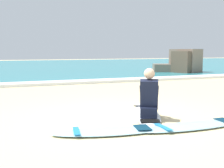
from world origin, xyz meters
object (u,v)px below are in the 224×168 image
surfboard_main (147,114)px  surfer_seated (149,98)px  surfboard_spare_far (193,126)px  surfboard_spare_near (108,131)px

surfboard_main → surfer_seated: bearing=-112.2°
surfboard_spare_far → surfboard_main: bearing=104.4°
surfboard_main → surfboard_spare_far: bearing=-75.6°
surfboard_spare_near → surfboard_spare_far: size_ratio=0.87×
surfboard_main → surfboard_spare_near: same height
surfboard_spare_near → surfboard_spare_far: 1.55m
surfboard_main → surfboard_spare_near: size_ratio=1.27×
surfboard_spare_near → surfboard_spare_far: same height
surfboard_main → surfer_seated: (-0.14, -0.34, 0.40)m
surfboard_spare_near → surfer_seated: bearing=28.4°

